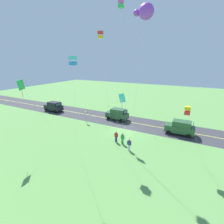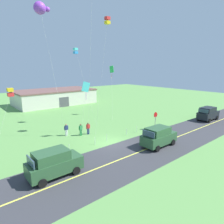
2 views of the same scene
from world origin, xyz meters
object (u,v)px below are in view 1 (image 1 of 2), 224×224
stop_sign (86,113)px  kite_cyan_top (22,86)px  car_parked_west_near (180,127)px  person_child_watcher (116,136)px  person_adult_near (123,138)px  kite_pink_drift (101,35)px  car_suv_foreground (117,114)px  kite_orange_near (188,111)px  kite_yellow_high (121,5)px  car_parked_east_far (54,106)px  kite_green_far (73,61)px  kite_red_low (122,99)px  person_adult_companion (129,144)px  kite_blue_mid (146,12)px

stop_sign → kite_cyan_top: bearing=84.8°
car_parked_west_near → person_child_watcher: (7.89, 7.05, -0.29)m
person_adult_near → kite_pink_drift: (3.82, -0.90, 13.55)m
person_child_watcher → kite_pink_drift: kite_pink_drift is taller
car_suv_foreground → kite_orange_near: size_ratio=0.66×
car_suv_foreground → kite_yellow_high: 18.38m
kite_cyan_top → kite_orange_near: bearing=-163.0°
car_parked_east_far → kite_green_far: size_ratio=0.38×
stop_sign → person_child_watcher: stop_sign is taller
car_suv_foreground → kite_cyan_top: kite_cyan_top is taller
kite_red_low → person_adult_near: bearing=125.0°
car_parked_west_near → kite_orange_near: (-0.86, 8.08, 5.08)m
stop_sign → kite_green_far: bearing=122.7°
car_suv_foreground → person_child_watcher: size_ratio=2.75×
person_adult_companion → kite_blue_mid: kite_blue_mid is taller
kite_blue_mid → kite_cyan_top: bearing=15.4°
car_suv_foreground → car_parked_west_near: size_ratio=1.00×
car_parked_west_near → kite_cyan_top: (17.49, 13.69, 7.12)m
car_parked_west_near → kite_blue_mid: size_ratio=0.27×
person_child_watcher → kite_green_far: bearing=92.0°
kite_blue_mid → kite_cyan_top: 16.00m
car_parked_east_far → person_adult_companion: bearing=159.8°
car_parked_west_near → kite_blue_mid: bearing=69.6°
person_adult_near → kite_blue_mid: 15.14m
person_child_watcher → kite_orange_near: bearing=-166.6°
person_adult_near → kite_pink_drift: kite_pink_drift is taller
person_adult_near → kite_red_low: bearing=62.0°
car_parked_west_near → kite_red_low: (7.34, 6.46, 5.16)m
person_adult_near → kite_pink_drift: 14.10m
person_child_watcher → kite_orange_near: kite_orange_near is taller
person_adult_companion → kite_orange_near: size_ratio=0.24×
person_adult_companion → kite_pink_drift: size_ratio=0.11×
person_adult_companion → kite_pink_drift: 14.69m
person_adult_companion → kite_yellow_high: bearing=-47.4°
car_parked_east_far → stop_sign: size_ratio=1.72×
kite_blue_mid → person_child_watcher: bearing=-34.0°
car_parked_west_near → person_adult_companion: 9.94m
kite_green_far → kite_pink_drift: size_ratio=0.78×
car_parked_west_near → person_adult_companion: (5.36, 8.36, -0.29)m
kite_blue_mid → kite_cyan_top: kite_blue_mid is taller
kite_blue_mid → kite_yellow_high: bearing=-43.7°
person_adult_companion → kite_yellow_high: size_ratio=0.09×
kite_green_far → person_adult_companion: bearing=-134.2°
kite_cyan_top → person_child_watcher: bearing=-145.3°
kite_orange_near → car_parked_east_far: bearing=-15.5°
stop_sign → kite_orange_near: (-17.33, 5.44, 4.44)m
car_parked_east_far → kite_orange_near: size_ratio=0.66×
kite_orange_near → kite_cyan_top: kite_cyan_top is taller
stop_sign → person_adult_near: 10.70m
person_adult_near → kite_yellow_high: bearing=66.8°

